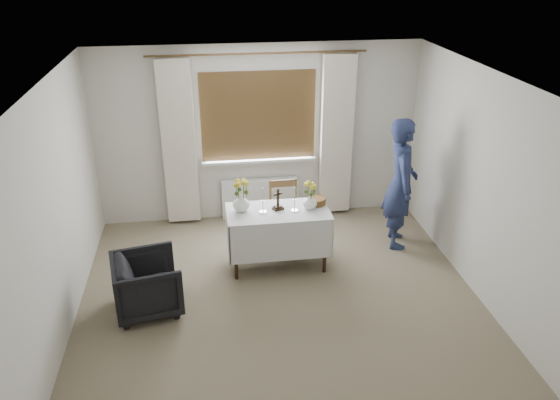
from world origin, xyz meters
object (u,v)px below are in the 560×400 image
at_px(armchair, 147,284).
at_px(person, 401,183).
at_px(flower_vase_right, 310,202).
at_px(wooden_chair, 285,214).
at_px(wooden_cross, 278,199).
at_px(altar_table, 278,238).
at_px(flower_vase_left, 241,202).

relative_size(armchair, person, 0.41).
bearing_deg(flower_vase_right, person, 14.94).
relative_size(wooden_chair, wooden_cross, 3.20).
bearing_deg(wooden_cross, armchair, -175.93).
bearing_deg(person, wooden_chair, 92.72).
bearing_deg(flower_vase_right, wooden_chair, 112.40).
distance_m(wooden_chair, armchair, 2.11).
relative_size(person, wooden_cross, 6.44).
height_order(altar_table, armchair, altar_table).
bearing_deg(wooden_cross, flower_vase_left, 154.85).
xyz_separation_m(person, flower_vase_right, (-1.26, -0.34, -0.02)).
height_order(wooden_chair, person, person).
relative_size(armchair, flower_vase_right, 3.92).
xyz_separation_m(wooden_chair, wooden_cross, (-0.17, -0.49, 0.47)).
bearing_deg(wooden_chair, armchair, -145.99).
xyz_separation_m(wooden_chair, person, (1.47, -0.19, 0.44)).
relative_size(wooden_chair, flower_vase_left, 4.00).
xyz_separation_m(armchair, person, (3.18, 1.04, 0.55)).
distance_m(armchair, flower_vase_left, 1.45).
bearing_deg(wooden_cross, altar_table, -117.79).
xyz_separation_m(armchair, wooden_cross, (1.54, 0.74, 0.57)).
bearing_deg(flower_vase_left, person, 7.58).
xyz_separation_m(wooden_chair, flower_vase_left, (-0.61, -0.47, 0.44)).
bearing_deg(flower_vase_left, flower_vase_right, -4.06).
bearing_deg(altar_table, flower_vase_right, 1.12).
relative_size(person, flower_vase_left, 8.04).
height_order(altar_table, flower_vase_left, flower_vase_left).
bearing_deg(wooden_cross, flower_vase_right, -26.40).
distance_m(altar_table, wooden_chair, 0.56).
xyz_separation_m(person, flower_vase_left, (-2.08, -0.28, 0.00)).
bearing_deg(wooden_chair, altar_table, -109.78).
xyz_separation_m(altar_table, flower_vase_right, (0.39, 0.01, 0.47)).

